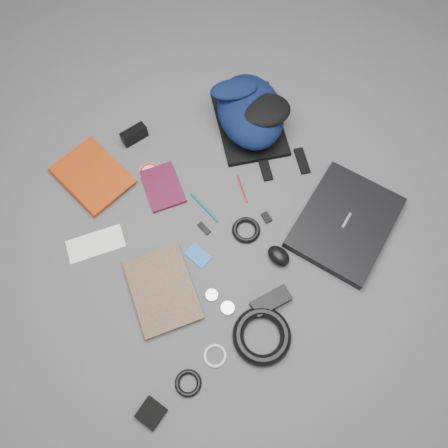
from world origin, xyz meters
TOP-DOWN VIEW (x-y plane):
  - ground at (0.00, 0.00)m, footprint 4.00×4.00m
  - backpack at (0.35, 0.33)m, footprint 0.42×0.49m
  - laptop at (0.38, -0.25)m, footprint 0.50×0.46m
  - textbook_red at (-0.42, 0.44)m, footprint 0.27×0.33m
  - comic_book at (-0.43, -0.06)m, footprint 0.28×0.34m
  - envelope at (-0.44, 0.21)m, footprint 0.23×0.14m
  - dvd_case at (-0.11, 0.27)m, footprint 0.18×0.22m
  - compact_camera at (-0.09, 0.54)m, footprint 0.11×0.04m
  - sticker_disc at (-0.12, 0.36)m, footprint 0.09×0.09m
  - pen_teal at (-0.02, 0.11)m, footprint 0.03×0.16m
  - pen_red at (0.15, 0.09)m, footprint 0.04×0.12m
  - id_badge at (-0.15, -0.05)m, footprint 0.08×0.10m
  - usb_black at (-0.07, 0.03)m, footprint 0.03×0.06m
  - key_fob at (0.15, -0.06)m, footprint 0.03×0.05m
  - mouse at (0.09, -0.22)m, footprint 0.08×0.10m
  - headphone_left at (-0.19, -0.20)m, footprint 0.06×0.06m
  - headphone_right at (-0.17, -0.27)m, footprint 0.05×0.05m
  - cable_coil at (0.06, -0.06)m, footprint 0.13×0.13m
  - power_brick at (-0.03, -0.34)m, footprint 0.15×0.07m
  - power_cord_coil at (-0.12, -0.42)m, footprint 0.25×0.25m
  - pouch at (-0.56, -0.41)m, footprint 0.10×0.10m
  - earbud_coil at (-0.41, -0.40)m, footprint 0.12×0.12m
  - white_cable_coil at (-0.29, -0.38)m, footprint 0.09×0.09m

SIDE VIEW (x-z plane):
  - ground at x=0.00m, z-range 0.00..0.00m
  - sticker_disc at x=-0.12m, z-range 0.00..0.00m
  - envelope at x=-0.44m, z-range 0.00..0.00m
  - id_badge at x=-0.15m, z-range 0.00..0.00m
  - pen_red at x=0.15m, z-range 0.00..0.01m
  - pen_teal at x=-0.02m, z-range 0.00..0.01m
  - white_cable_coil at x=-0.29m, z-range 0.00..0.01m
  - usb_black at x=-0.07m, z-range 0.00..0.01m
  - headphone_left at x=-0.19m, z-range 0.00..0.01m
  - headphone_right at x=-0.17m, z-range 0.00..0.01m
  - key_fob at x=0.15m, z-range 0.00..0.01m
  - dvd_case at x=-0.11m, z-range 0.00..0.02m
  - earbud_coil at x=-0.41m, z-range 0.00..0.02m
  - pouch at x=-0.56m, z-range 0.00..0.02m
  - cable_coil at x=0.06m, z-range 0.00..0.02m
  - comic_book at x=-0.43m, z-range 0.00..0.02m
  - textbook_red at x=-0.42m, z-range 0.00..0.03m
  - power_brick at x=-0.03m, z-range 0.00..0.03m
  - power_cord_coil at x=-0.12m, z-range 0.00..0.04m
  - laptop at x=0.38m, z-range 0.00..0.04m
  - mouse at x=0.09m, z-range 0.00..0.05m
  - compact_camera at x=-0.09m, z-range 0.00..0.06m
  - backpack at x=0.35m, z-range 0.00..0.17m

